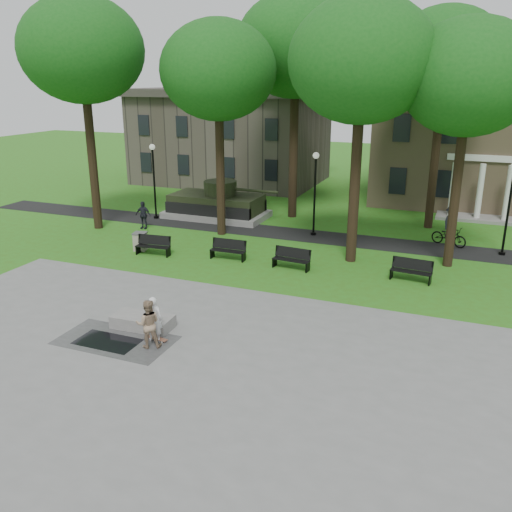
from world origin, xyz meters
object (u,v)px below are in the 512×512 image
(friend_watching, at_px, (148,324))
(park_bench_0, at_px, (154,245))
(trash_bin, at_px, (140,241))
(cyclist, at_px, (450,230))
(concrete_block, at_px, (143,322))
(skateboarder, at_px, (154,319))

(friend_watching, height_order, park_bench_0, friend_watching)
(trash_bin, bearing_deg, cyclist, 24.67)
(concrete_block, height_order, cyclist, cyclist)
(cyclist, height_order, trash_bin, cyclist)
(concrete_block, bearing_deg, park_bench_0, 119.27)
(concrete_block, distance_m, cyclist, 17.70)
(friend_watching, xyz_separation_m, cyclist, (8.65, 16.00, 0.03))
(cyclist, relative_size, park_bench_0, 1.19)
(concrete_block, height_order, trash_bin, trash_bin)
(skateboarder, height_order, park_bench_0, skateboarder)
(park_bench_0, bearing_deg, friend_watching, -64.30)
(friend_watching, distance_m, trash_bin, 11.10)
(friend_watching, distance_m, cyclist, 18.18)
(concrete_block, xyz_separation_m, cyclist, (9.68, 14.81, 0.64))
(concrete_block, xyz_separation_m, trash_bin, (-5.29, 7.93, 0.24))
(cyclist, xyz_separation_m, park_bench_0, (-13.90, -7.26, -0.37))
(concrete_block, xyz_separation_m, friend_watching, (1.03, -1.19, 0.62))
(skateboarder, bearing_deg, trash_bin, -67.89)
(skateboarder, bearing_deg, concrete_block, -51.62)
(concrete_block, xyz_separation_m, skateboarder, (0.97, -0.76, 0.59))
(concrete_block, relative_size, trash_bin, 2.29)
(park_bench_0, bearing_deg, concrete_block, -66.06)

